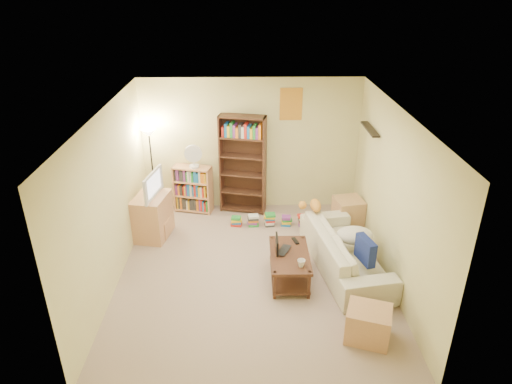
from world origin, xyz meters
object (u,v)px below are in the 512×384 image
mug (301,263)px  desk_fan (193,156)px  tv_stand (152,216)px  short_bookshelf (193,189)px  coffee_table (289,263)px  television (149,184)px  tabby_cat (313,205)px  tall_bookshelf (243,162)px  laptop (287,251)px  end_cabinet (368,324)px  sofa (345,250)px  side_table (348,213)px  floor_lamp (150,147)px

mug → desk_fan: size_ratio=0.29×
tv_stand → short_bookshelf: (0.60, 0.92, 0.07)m
coffee_table → television: (-2.23, 1.31, 0.68)m
desk_fan → mug: bearing=-55.7°
mug → desk_fan: desk_fan is taller
tabby_cat → tall_bookshelf: tall_bookshelf is taller
laptop → tall_bookshelf: 2.33m
mug → television: (-2.36, 1.63, 0.48)m
coffee_table → laptop: laptop is taller
mug → tv_stand: 2.87m
end_cabinet → tall_bookshelf: bearing=114.1°
short_bookshelf → sofa: bearing=-23.8°
sofa → tall_bookshelf: tall_bookshelf is taller
desk_fan → short_bookshelf: bearing=138.5°
sofa → tabby_cat: bearing=18.6°
laptop → sofa: bearing=-50.6°
desk_fan → tall_bookshelf: bearing=2.7°
mug → desk_fan: (-1.71, 2.51, 0.64)m
mug → short_bookshelf: bearing=124.6°
laptop → mug: bearing=-130.5°
side_table → tabby_cat: bearing=-143.6°
mug → short_bookshelf: size_ratio=0.14×
television → desk_fan: 1.11m
television → floor_lamp: bearing=17.7°
television → desk_fan: bearing=-25.7°
coffee_table → television: 2.68m
laptop → short_bookshelf: bearing=61.1°
short_bookshelf → tv_stand: bearing=-109.0°
floor_lamp → mug: bearing=-45.0°
short_bookshelf → tabby_cat: bearing=-15.5°
desk_fan → side_table: 2.97m
sofa → desk_fan: bearing=42.5°
television → side_table: (3.42, 0.26, -0.71)m
side_table → sofa: bearing=-103.6°
coffee_table → mug: mug is taller
coffee_table → short_bookshelf: (-1.63, 2.24, 0.16)m
sofa → mug: sofa is taller
tall_bookshelf → coffee_table: bearing=-60.1°
coffee_table → mug: size_ratio=7.95×
short_bookshelf → floor_lamp: 1.12m
mug → desk_fan: bearing=124.3°
coffee_table → television: bearing=150.0°
tv_stand → floor_lamp: 1.26m
desk_fan → side_table: (2.77, -0.62, -0.87)m
mug → tv_stand: bearing=145.4°
mug → short_bookshelf: 3.10m
coffee_table → tv_stand: 2.59m
tabby_cat → mug: 1.42m
television → coffee_table: bearing=-109.6°
sofa → end_cabinet: bearing=169.8°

